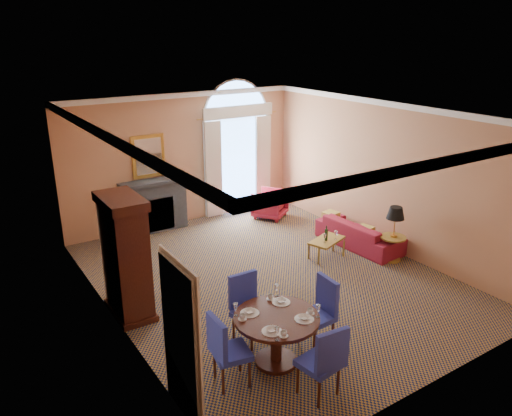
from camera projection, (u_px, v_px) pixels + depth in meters
ground at (270, 278)px, 9.75m from camera, size 7.50×7.50×0.00m
room_envelope at (250, 146)px, 9.42m from camera, size 6.04×7.52×3.45m
armoire at (126, 259)px, 8.21m from camera, size 0.60×1.06×2.09m
dining_table at (276, 329)px, 7.07m from camera, size 1.22×1.22×0.97m
dining_chair_north at (247, 303)px, 7.66m from camera, size 0.59×0.59×1.07m
dining_chair_south at (325, 359)px, 6.35m from camera, size 0.54×0.55×1.07m
dining_chair_east at (321, 307)px, 7.53m from camera, size 0.52×0.50×1.07m
dining_chair_west at (225, 347)px, 6.59m from camera, size 0.56×0.56×1.07m
sofa at (359, 233)px, 11.11m from camera, size 0.91×2.07×0.59m
armchair at (270, 204)px, 12.82m from camera, size 1.07×1.07×0.71m
coffee_table at (327, 241)px, 10.49m from camera, size 0.92×0.70×0.74m
side_table at (394, 227)px, 10.25m from camera, size 0.53×0.53×1.16m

